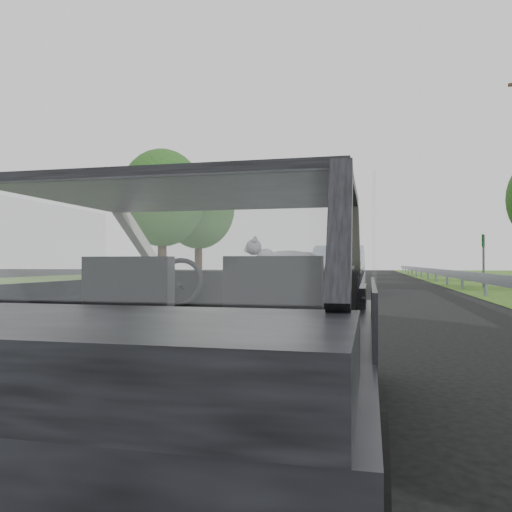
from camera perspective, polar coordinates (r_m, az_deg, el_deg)
The scene contains 11 objects.
ground at distance 3.19m, azimuth -4.11°, elevation -20.13°, with size 140.00×140.00×0.00m, color black.
subject_car at distance 3.02m, azimuth -4.10°, elevation -7.06°, with size 1.80×4.00×1.45m, color black.
dashboard at distance 3.61m, azimuth -1.19°, elevation -4.04°, with size 1.58×0.45×0.30m, color black.
driver_seat at distance 2.89m, azimuth -13.43°, elevation -4.25°, with size 0.50×0.72×0.42m, color black.
passenger_seat at distance 2.63m, azimuth 2.42°, elevation -4.61°, with size 0.50×0.72×0.42m, color black.
steering_wheel at distance 3.45m, azimuth -8.85°, elevation -3.03°, with size 0.36×0.36×0.04m, color black.
cat at distance 3.57m, azimuth 3.72°, elevation -0.36°, with size 0.56×0.17×0.25m, color #9391A1.
other_car at distance 18.45m, azimuth 9.44°, elevation -1.42°, with size 2.03×5.14×1.69m, color #ABB4C5.
highway_sign at distance 23.13m, azimuth 24.56°, elevation -0.53°, with size 0.09×0.90×2.25m, color #0B4112.
tree_5 at distance 28.73m, azimuth -10.67°, elevation 4.39°, with size 4.80×4.80×7.27m, color #174213, non-canonical shape.
tree_6 at distance 33.40m, azimuth -6.59°, elevation 3.67°, with size 4.80×4.80×7.27m, color #174213, non-canonical shape.
Camera 1 is at (0.88, -2.88, 1.06)m, focal length 35.00 mm.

